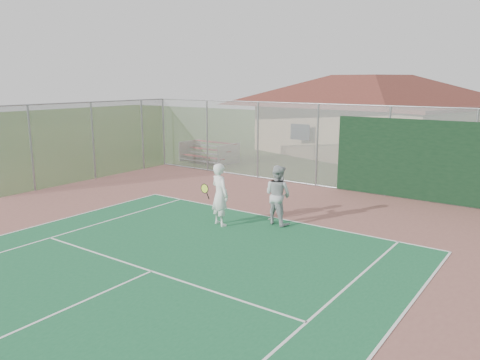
# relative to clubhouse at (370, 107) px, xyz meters

# --- Properties ---
(back_fence) EXTENTS (20.08, 0.11, 3.53)m
(back_fence) POSITION_rel_clubhouse_xyz_m (4.48, -9.67, -1.21)
(back_fence) COLOR gray
(back_fence) RESTS_ON ground
(side_fence_left) EXTENTS (0.08, 9.00, 3.50)m
(side_fence_left) POSITION_rel_clubhouse_xyz_m (-7.62, -14.15, -1.13)
(side_fence_left) COLOR gray
(side_fence_left) RESTS_ON ground
(clubhouse) EXTENTS (15.11, 12.21, 5.67)m
(clubhouse) POSITION_rel_clubhouse_xyz_m (0.00, 0.00, 0.00)
(clubhouse) COLOR tan
(clubhouse) RESTS_ON ground
(bleachers) EXTENTS (2.98, 1.90, 1.09)m
(bleachers) POSITION_rel_clubhouse_xyz_m (-6.29, -7.55, -2.30)
(bleachers) COLOR maroon
(bleachers) RESTS_ON ground
(player_white_front) EXTENTS (0.93, 0.68, 1.95)m
(player_white_front) POSITION_rel_clubhouse_xyz_m (1.46, -16.44, -1.90)
(player_white_front) COLOR white
(player_white_front) RESTS_ON ground
(player_grey_back) EXTENTS (1.01, 0.85, 1.87)m
(player_grey_back) POSITION_rel_clubhouse_xyz_m (2.85, -15.28, -1.94)
(player_grey_back) COLOR #B5B7BA
(player_grey_back) RESTS_ON ground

